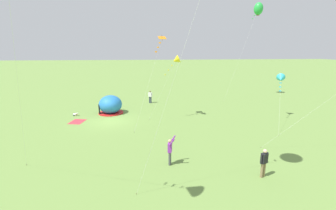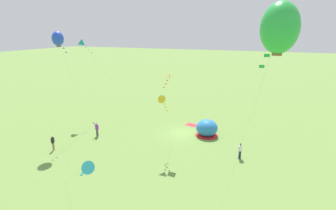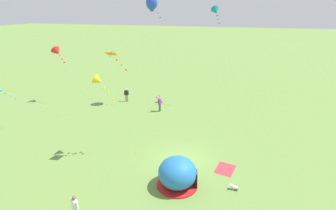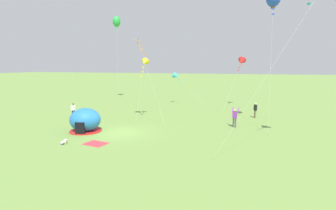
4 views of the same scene
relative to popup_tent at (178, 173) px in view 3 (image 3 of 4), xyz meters
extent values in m
plane|color=olive|center=(3.02, 0.35, -1.00)|extent=(300.00, 300.00, 0.00)
ellipsoid|color=#2672BF|center=(0.00, 0.01, 0.05)|extent=(2.70, 2.60, 2.10)
cylinder|color=red|center=(0.00, 0.01, -0.95)|extent=(2.81, 2.81, 0.10)
cube|color=black|center=(0.28, -1.23, -0.45)|extent=(0.81, 0.29, 1.10)
cube|color=#CC333D|center=(2.86, -3.01, -0.99)|extent=(1.92, 1.61, 0.01)
cylinder|color=white|center=(0.62, -3.85, -0.83)|extent=(0.25, 0.34, 0.22)
sphere|color=beige|center=(0.64, -3.59, -0.80)|extent=(0.19, 0.19, 0.19)
cylinder|color=white|center=(0.64, -3.59, -0.71)|extent=(0.24, 0.24, 0.06)
cylinder|color=beige|center=(0.53, -3.72, -0.91)|extent=(0.07, 0.07, 0.17)
cylinder|color=beige|center=(0.73, -3.74, -0.91)|extent=(0.07, 0.07, 0.17)
cylinder|color=navy|center=(0.53, -3.96, -0.93)|extent=(0.09, 0.09, 0.13)
cylinder|color=navy|center=(0.69, -3.98, -0.93)|extent=(0.09, 0.09, 0.13)
cylinder|color=#4C4C51|center=(12.61, 5.34, -0.56)|extent=(0.15, 0.15, 0.88)
cylinder|color=#4C4C51|center=(12.80, 5.29, -0.56)|extent=(0.15, 0.15, 0.88)
cube|color=purple|center=(12.71, 5.32, 0.18)|extent=(0.43, 0.33, 0.60)
sphere|color=tan|center=(12.71, 5.32, 0.61)|extent=(0.22, 0.22, 0.22)
cylinder|color=purple|center=(12.49, 5.53, 0.65)|extent=(0.12, 0.38, 0.50)
cylinder|color=purple|center=(13.00, 5.40, 0.65)|extent=(0.24, 0.38, 0.50)
cube|color=white|center=(-4.67, 4.76, 0.18)|extent=(0.38, 0.45, 0.60)
sphere|color=brown|center=(-4.67, 4.76, 0.61)|extent=(0.22, 0.22, 0.22)
cylinder|color=white|center=(-4.57, 4.98, 0.18)|extent=(0.09, 0.09, 0.58)
cylinder|color=white|center=(-4.78, 4.53, 0.18)|extent=(0.09, 0.09, 0.58)
cylinder|color=#8C7251|center=(14.80, 10.36, -0.56)|extent=(0.15, 0.15, 0.88)
cylinder|color=#8C7251|center=(14.72, 10.54, -0.56)|extent=(0.15, 0.15, 0.88)
cube|color=black|center=(14.76, 10.45, 0.18)|extent=(0.37, 0.45, 0.60)
sphere|color=beige|center=(14.76, 10.45, 0.61)|extent=(0.22, 0.22, 0.22)
cylinder|color=black|center=(14.86, 10.22, 0.18)|extent=(0.09, 0.09, 0.58)
cylinder|color=black|center=(14.65, 10.68, 0.18)|extent=(0.09, 0.09, 0.58)
cylinder|color=silver|center=(2.97, 5.73, 2.07)|extent=(0.06, 2.82, 6.14)
cylinder|color=brown|center=(2.99, 4.32, -0.97)|extent=(0.03, 0.03, 0.06)
cone|color=yellow|center=(2.94, 7.14, 5.15)|extent=(0.83, 0.92, 1.00)
cube|color=yellow|center=(2.95, 6.72, 4.61)|extent=(0.20, 0.07, 0.12)
cube|color=yellow|center=(2.96, 6.38, 4.16)|extent=(0.21, 0.11, 0.12)
cube|color=yellow|center=(2.96, 6.03, 3.71)|extent=(0.20, 0.08, 0.12)
cylinder|color=silver|center=(6.25, 16.68, 1.11)|extent=(5.25, 3.04, 4.22)
cylinder|color=brown|center=(8.87, 15.17, -0.97)|extent=(0.03, 0.03, 0.06)
cube|color=#33B7D1|center=(4.01, 17.98, 2.80)|extent=(0.10, 0.21, 0.12)
cube|color=#33B7D1|center=(4.34, 17.79, 2.45)|extent=(0.16, 0.20, 0.12)
cube|color=#33B7D1|center=(4.66, 17.60, 2.10)|extent=(0.17, 0.20, 0.12)
cylinder|color=silver|center=(15.61, 5.17, 4.97)|extent=(0.14, 3.85, 11.94)
cylinder|color=brown|center=(15.54, 3.25, -0.97)|extent=(0.03, 0.03, 0.06)
ellipsoid|color=blue|center=(15.68, 7.09, 10.94)|extent=(1.29, 1.29, 1.61)
cube|color=brown|center=(15.68, 7.09, 10.13)|extent=(0.32, 0.32, 0.23)
cube|color=blue|center=(15.67, 6.71, 10.35)|extent=(0.21, 0.08, 0.12)
cube|color=blue|center=(15.65, 6.39, 9.85)|extent=(0.20, 0.06, 0.12)
cube|color=blue|center=(15.64, 6.06, 9.35)|extent=(0.21, 0.11, 0.12)
cylinder|color=silver|center=(4.70, 4.32, 3.16)|extent=(3.90, 2.91, 8.31)
cylinder|color=brown|center=(6.65, 2.87, -0.97)|extent=(0.03, 0.03, 0.06)
cube|color=orange|center=(2.76, 5.77, 7.31)|extent=(0.80, 0.84, 0.32)
cylinder|color=#332314|center=(2.76, 5.77, 7.32)|extent=(0.22, 0.17, 0.56)
cube|color=orange|center=(3.10, 5.52, 6.81)|extent=(0.17, 0.20, 0.12)
cube|color=orange|center=(3.39, 5.30, 6.39)|extent=(0.20, 0.16, 0.12)
cube|color=orange|center=(3.68, 5.09, 5.97)|extent=(0.13, 0.21, 0.12)
cylinder|color=silver|center=(11.97, 15.51, 2.16)|extent=(1.95, 6.20, 6.32)
cylinder|color=brown|center=(11.00, 12.42, -0.97)|extent=(0.03, 0.03, 0.06)
cone|color=red|center=(12.94, 18.61, 5.32)|extent=(1.47, 1.62, 1.39)
cube|color=red|center=(12.81, 18.19, 4.88)|extent=(0.20, 0.07, 0.12)
cube|color=red|center=(12.70, 17.83, 4.51)|extent=(0.21, 0.13, 0.12)
cube|color=red|center=(12.59, 17.48, 4.13)|extent=(0.20, 0.17, 0.12)
cylinder|color=silver|center=(14.95, -1.85, 4.52)|extent=(6.45, 3.86, 11.04)
cylinder|color=brown|center=(11.73, -3.78, -0.97)|extent=(0.03, 0.03, 0.06)
cone|color=teal|center=(18.17, 0.07, 10.04)|extent=(1.54, 1.46, 1.25)
cube|color=teal|center=(17.80, -0.15, 9.57)|extent=(0.14, 0.21, 0.12)
cube|color=teal|center=(17.49, -0.34, 9.16)|extent=(0.19, 0.17, 0.12)
cube|color=teal|center=(17.17, -0.52, 8.75)|extent=(0.19, 0.17, 0.12)
camera|label=1|loc=(25.65, 3.70, 6.13)|focal=24.00mm
camera|label=2|loc=(-7.04, 30.36, 11.80)|focal=28.00mm
camera|label=3|loc=(-14.51, -3.48, 10.52)|focal=28.00mm
camera|label=4|loc=(13.41, -19.81, 4.92)|focal=28.00mm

